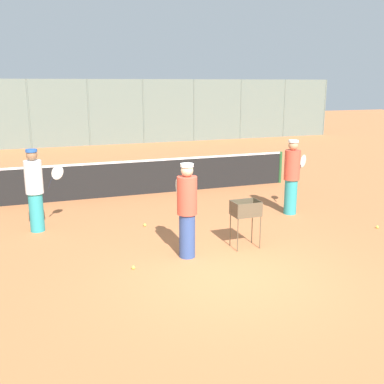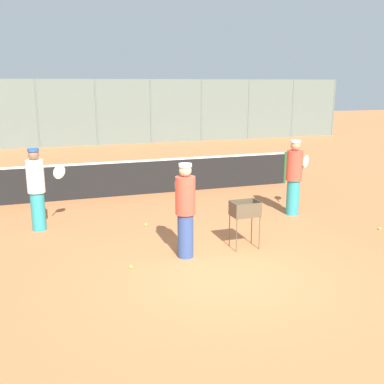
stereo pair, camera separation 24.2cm
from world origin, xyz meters
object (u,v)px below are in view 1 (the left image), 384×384
object	(u,v)px
tennis_net	(143,176)
player_white_outfit	(292,176)
player_red_cap	(35,189)
player_yellow_shirt	(187,209)
ball_cart	(245,212)

from	to	relation	value
tennis_net	player_white_outfit	bearing A→B (deg)	-47.36
player_red_cap	player_white_outfit	bearing A→B (deg)	-26.05
tennis_net	player_white_outfit	xyz separation A→B (m)	(3.10, -3.36, 0.44)
player_red_cap	player_yellow_shirt	xyz separation A→B (m)	(2.70, -2.67, -0.02)
player_yellow_shirt	ball_cart	size ratio (longest dim) A/B	1.87
player_white_outfit	player_yellow_shirt	world-z (taller)	player_white_outfit
tennis_net	player_red_cap	xyz separation A→B (m)	(-3.14, -2.58, 0.43)
player_red_cap	ball_cart	world-z (taller)	player_red_cap
tennis_net	player_yellow_shirt	distance (m)	5.29
ball_cart	player_red_cap	bearing A→B (deg)	147.08
player_white_outfit	player_red_cap	xyz separation A→B (m)	(-6.23, 0.78, -0.02)
player_white_outfit	tennis_net	bearing A→B (deg)	104.97
player_yellow_shirt	ball_cart	bearing A→B (deg)	-86.18
player_red_cap	ball_cart	xyz separation A→B (m)	(4.00, -2.59, -0.23)
player_yellow_shirt	player_white_outfit	bearing A→B (deg)	-61.86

